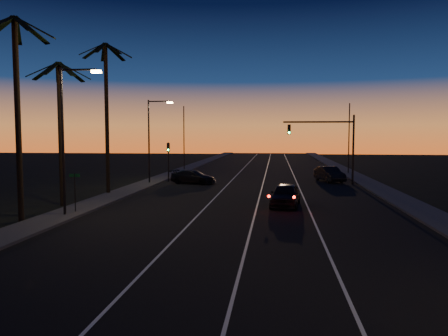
# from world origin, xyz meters

# --- Properties ---
(road) EXTENTS (20.00, 170.00, 0.01)m
(road) POSITION_xyz_m (0.00, 30.00, 0.01)
(road) COLOR black
(road) RESTS_ON ground
(sidewalk_left) EXTENTS (2.40, 170.00, 0.16)m
(sidewalk_left) POSITION_xyz_m (-11.20, 30.00, 0.08)
(sidewalk_left) COLOR #393936
(sidewalk_left) RESTS_ON ground
(sidewalk_right) EXTENTS (2.40, 170.00, 0.16)m
(sidewalk_right) POSITION_xyz_m (11.20, 30.00, 0.08)
(sidewalk_right) COLOR #393936
(sidewalk_right) RESTS_ON ground
(lane_stripe_left) EXTENTS (0.12, 160.00, 0.01)m
(lane_stripe_left) POSITION_xyz_m (-3.00, 30.00, 0.02)
(lane_stripe_left) COLOR silver
(lane_stripe_left) RESTS_ON road
(lane_stripe_mid) EXTENTS (0.12, 160.00, 0.01)m
(lane_stripe_mid) POSITION_xyz_m (0.50, 30.00, 0.02)
(lane_stripe_mid) COLOR silver
(lane_stripe_mid) RESTS_ON road
(lane_stripe_right) EXTENTS (0.12, 160.00, 0.01)m
(lane_stripe_right) POSITION_xyz_m (4.00, 30.00, 0.02)
(lane_stripe_right) COLOR silver
(lane_stripe_right) RESTS_ON road
(palm_near) EXTENTS (4.25, 4.16, 11.53)m
(palm_near) POSITION_xyz_m (-12.60, 18.00, 7.07)
(palm_near) COLOR black
(palm_near) RESTS_ON ground
(palm_mid) EXTENTS (4.25, 4.16, 10.03)m
(palm_mid) POSITION_xyz_m (-13.20, 24.00, 6.25)
(palm_mid) COLOR black
(palm_mid) RESTS_ON ground
(palm_far) EXTENTS (4.25, 4.16, 12.53)m
(palm_far) POSITION_xyz_m (-12.20, 30.00, 7.61)
(palm_far) COLOR black
(palm_far) RESTS_ON ground
(streetlight_left_near) EXTENTS (2.55, 0.26, 9.00)m
(streetlight_left_near) POSITION_xyz_m (-10.70, 20.00, 5.32)
(streetlight_left_near) COLOR black
(streetlight_left_near) RESTS_ON ground
(streetlight_left_far) EXTENTS (2.55, 0.26, 8.50)m
(streetlight_left_far) POSITION_xyz_m (-10.69, 38.00, 5.06)
(streetlight_left_far) COLOR black
(streetlight_left_far) RESTS_ON ground
(street_sign) EXTENTS (0.70, 0.06, 2.60)m
(street_sign) POSITION_xyz_m (-10.80, 21.00, 1.66)
(street_sign) COLOR black
(street_sign) RESTS_ON ground
(signal_mast) EXTENTS (7.10, 0.41, 7.00)m
(signal_mast) POSITION_xyz_m (7.14, 39.99, 4.78)
(signal_mast) COLOR black
(signal_mast) RESTS_ON ground
(signal_post) EXTENTS (0.28, 0.37, 4.20)m
(signal_post) POSITION_xyz_m (-9.50, 39.98, 2.89)
(signal_post) COLOR black
(signal_post) RESTS_ON ground
(far_pole_left) EXTENTS (0.14, 0.14, 9.00)m
(far_pole_left) POSITION_xyz_m (-11.00, 55.00, 4.50)
(far_pole_left) COLOR black
(far_pole_left) RESTS_ON ground
(far_pole_right) EXTENTS (0.14, 0.14, 9.00)m
(far_pole_right) POSITION_xyz_m (11.00, 52.00, 4.50)
(far_pole_right) COLOR black
(far_pole_right) RESTS_ON ground
(lead_car) EXTENTS (2.40, 5.39, 1.60)m
(lead_car) POSITION_xyz_m (2.47, 25.55, 0.81)
(lead_car) COLOR black
(lead_car) RESTS_ON road
(right_car) EXTENTS (3.01, 5.18, 1.61)m
(right_car) POSITION_xyz_m (7.49, 42.33, 0.82)
(right_car) COLOR black
(right_car) RESTS_ON road
(cross_car) EXTENTS (5.11, 3.24, 1.38)m
(cross_car) POSITION_xyz_m (-6.61, 38.74, 0.70)
(cross_car) COLOR black
(cross_car) RESTS_ON road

